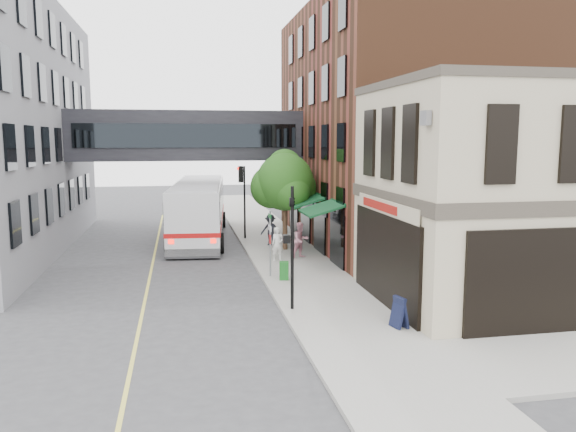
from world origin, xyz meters
name	(u,v)px	position (x,y,z in m)	size (l,w,h in m)	color
ground	(292,331)	(0.00, 0.00, 0.00)	(120.00, 120.00, 0.00)	#38383A
sidewalk_main	(278,247)	(2.00, 14.00, 0.07)	(4.00, 60.00, 0.15)	gray
corner_building	(510,194)	(8.97, 2.00, 4.21)	(10.19, 8.12, 8.45)	tan
brick_building	(405,128)	(9.98, 15.00, 6.99)	(13.76, 18.00, 14.00)	#4E2A18
skyway_bridge	(187,136)	(-3.00, 18.00, 6.50)	(14.00, 3.18, 3.00)	black
traffic_signal_near	(291,232)	(0.37, 2.00, 2.98)	(0.44, 0.22, 4.60)	black
traffic_signal_far	(242,187)	(0.26, 17.00, 3.34)	(0.53, 0.28, 4.50)	black
street_sign_pole	(270,237)	(0.39, 7.00, 1.93)	(0.08, 0.75, 3.00)	gray
street_tree	(284,182)	(2.19, 13.22, 3.91)	(3.80, 3.20, 5.60)	#382619
lane_marking	(151,269)	(-5.00, 10.00, 0.01)	(0.12, 40.00, 0.01)	#D8CC4C
bus	(199,208)	(-2.37, 18.19, 1.99)	(4.14, 13.42, 3.55)	silver
pedestrian_a	(278,244)	(1.29, 10.19, 1.01)	(0.63, 0.41, 1.72)	silver
pedestrian_b	(301,240)	(2.59, 10.66, 1.08)	(0.90, 0.70, 1.86)	#C68090
pedestrian_c	(270,230)	(1.59, 14.37, 1.05)	(1.17, 0.67, 1.81)	black
newspaper_box	(284,271)	(0.89, 6.27, 0.55)	(0.40, 0.36, 0.81)	#145A1A
sandwich_board	(399,312)	(3.45, -0.70, 0.67)	(0.38, 0.58, 1.04)	black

